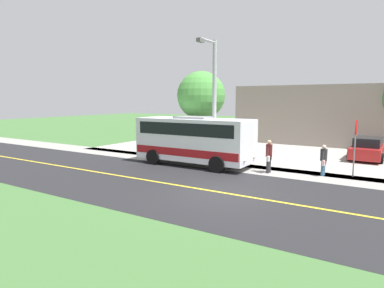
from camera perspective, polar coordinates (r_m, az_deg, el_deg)
ground_plane at (r=14.14m, az=5.09°, el=-8.28°), size 120.00×120.00×0.00m
road_surface at (r=14.14m, az=5.09°, el=-8.26°), size 8.00×100.00×0.01m
sidewalk at (r=18.79m, az=12.34°, el=-4.43°), size 2.40×100.00×0.01m
parking_lot_surface at (r=25.04m, az=24.49°, el=-1.96°), size 14.00×36.00×0.01m
road_centre_line at (r=14.14m, az=5.09°, el=-8.24°), size 0.16×100.00×0.00m
shuttle_bus_front at (r=19.69m, az=0.41°, el=0.96°), size 2.66×7.06×2.88m
pedestrian_with_bags at (r=18.25m, az=21.56°, el=-2.45°), size 0.72×0.34×1.59m
pedestrian_waiting at (r=18.09m, az=13.01°, el=-1.88°), size 0.72×0.34×1.76m
stop_sign at (r=18.43m, az=26.14°, el=0.90°), size 0.76×0.07×2.88m
street_light_pole at (r=19.34m, az=3.66°, el=7.99°), size 1.97×0.24×7.20m
parked_car_near at (r=24.59m, az=27.85°, el=-0.71°), size 4.46×2.13×1.45m
tree_curbside at (r=22.69m, az=1.56°, el=8.21°), size 3.24×3.24×5.76m
commercial_building at (r=33.61m, az=29.22°, el=4.38°), size 10.00×22.80×5.08m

